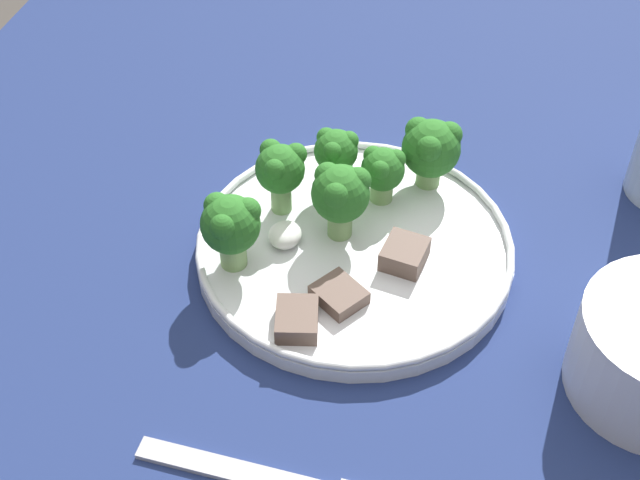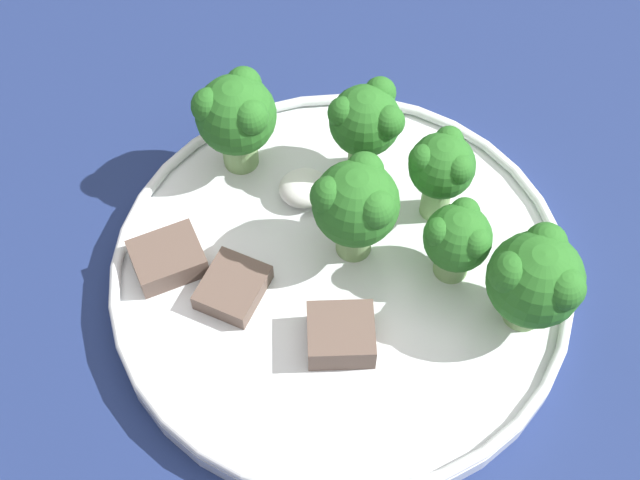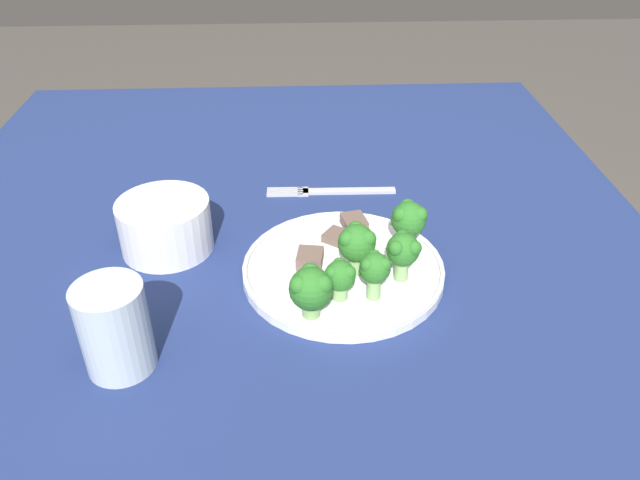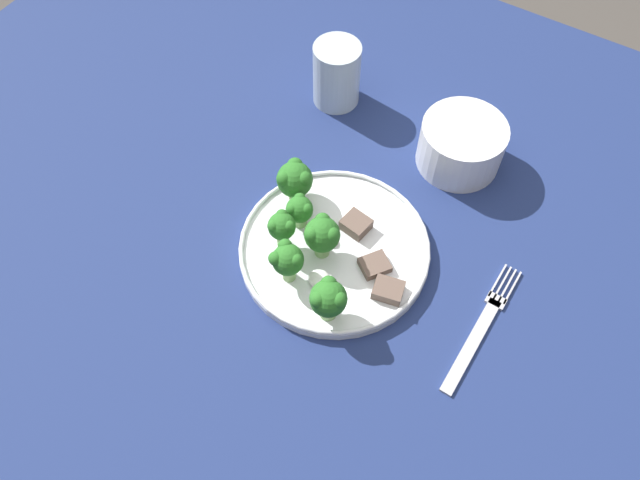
{
  "view_description": "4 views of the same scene",
  "coord_description": "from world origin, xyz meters",
  "px_view_note": "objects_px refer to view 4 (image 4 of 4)",
  "views": [
    {
      "loc": [
        0.51,
        0.02,
        1.23
      ],
      "look_at": [
        0.06,
        -0.1,
        0.77
      ],
      "focal_mm": 50.0,
      "sensor_mm": 36.0,
      "label": 1
    },
    {
      "loc": [
        0.09,
        0.16,
        1.15
      ],
      "look_at": [
        0.05,
        -0.09,
        0.77
      ],
      "focal_mm": 50.0,
      "sensor_mm": 36.0,
      "label": 2
    },
    {
      "loc": [
        -0.57,
        -0.02,
        1.2
      ],
      "look_at": [
        0.03,
        -0.05,
        0.79
      ],
      "focal_mm": 35.0,
      "sensor_mm": 36.0,
      "label": 3
    },
    {
      "loc": [
        0.24,
        -0.44,
        1.43
      ],
      "look_at": [
        0.02,
        -0.08,
        0.76
      ],
      "focal_mm": 35.0,
      "sensor_mm": 36.0,
      "label": 4
    }
  ],
  "objects_px": {
    "dinner_plate": "(334,249)",
    "drinking_glass": "(337,77)",
    "cream_bowl": "(461,146)",
    "fork": "(481,328)"
  },
  "relations": [
    {
      "from": "fork",
      "to": "dinner_plate",
      "type": "bearing_deg",
      "value": -179.9
    },
    {
      "from": "fork",
      "to": "drinking_glass",
      "type": "distance_m",
      "value": 0.42
    },
    {
      "from": "dinner_plate",
      "to": "drinking_glass",
      "type": "relative_size",
      "value": 2.51
    },
    {
      "from": "dinner_plate",
      "to": "fork",
      "type": "xyz_separation_m",
      "value": [
        0.21,
        0.0,
        -0.01
      ]
    },
    {
      "from": "dinner_plate",
      "to": "cream_bowl",
      "type": "relative_size",
      "value": 2.09
    },
    {
      "from": "cream_bowl",
      "to": "drinking_glass",
      "type": "height_order",
      "value": "drinking_glass"
    },
    {
      "from": "fork",
      "to": "cream_bowl",
      "type": "bearing_deg",
      "value": 121.37
    },
    {
      "from": "fork",
      "to": "drinking_glass",
      "type": "relative_size",
      "value": 1.98
    },
    {
      "from": "dinner_plate",
      "to": "drinking_glass",
      "type": "bearing_deg",
      "value": 120.54
    },
    {
      "from": "dinner_plate",
      "to": "cream_bowl",
      "type": "height_order",
      "value": "cream_bowl"
    }
  ]
}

